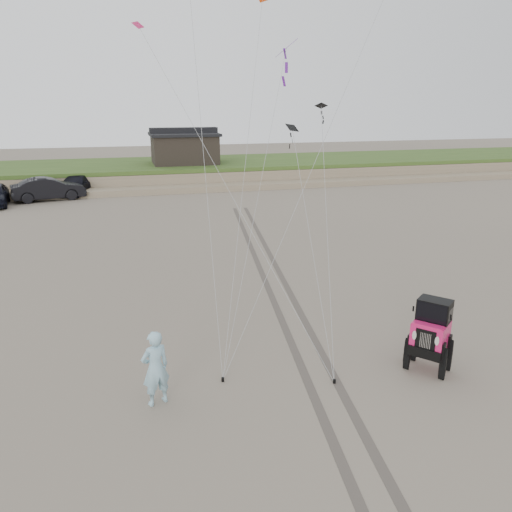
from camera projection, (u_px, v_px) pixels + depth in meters
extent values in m
plane|color=#6B6054|center=(287.00, 373.00, 14.15)|extent=(160.00, 160.00, 0.00)
cube|color=#7A6B54|center=(164.00, 173.00, 48.98)|extent=(160.00, 12.00, 1.40)
cube|color=#2D4719|center=(163.00, 164.00, 48.73)|extent=(160.00, 12.00, 0.35)
cube|color=#7A6B54|center=(171.00, 188.00, 43.12)|extent=(160.00, 3.50, 0.50)
cube|color=black|center=(184.00, 149.00, 47.87)|extent=(6.00, 5.00, 2.60)
cube|color=black|center=(184.00, 134.00, 47.45)|extent=(6.40, 5.40, 0.25)
cube|color=black|center=(184.00, 130.00, 47.34)|extent=(6.40, 1.20, 0.50)
imported|color=black|center=(49.00, 189.00, 38.92)|extent=(5.70, 3.04, 1.78)
imported|color=black|center=(77.00, 185.00, 41.49)|extent=(3.88, 5.91, 1.59)
imported|color=#81B9C7|center=(155.00, 368.00, 12.45)|extent=(0.85, 0.70, 2.01)
cube|color=black|center=(292.00, 128.00, 17.53)|extent=(0.54, 0.50, 0.29)
cube|color=#D11A57|center=(138.00, 25.00, 18.29)|extent=(0.48, 0.51, 0.33)
cube|color=black|center=(321.00, 106.00, 18.38)|extent=(0.57, 0.50, 0.23)
cube|color=#651B97|center=(286.00, 48.00, 22.93)|extent=(0.76, 1.35, 0.75)
cylinder|color=black|center=(223.00, 380.00, 13.71)|extent=(0.08, 0.08, 0.12)
cylinder|color=black|center=(334.00, 381.00, 13.62)|extent=(0.08, 0.08, 0.12)
cube|color=#4C443D|center=(264.00, 277.00, 21.92)|extent=(4.42, 29.74, 0.01)
cube|color=#4C443D|center=(281.00, 275.00, 22.12)|extent=(4.42, 29.74, 0.01)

